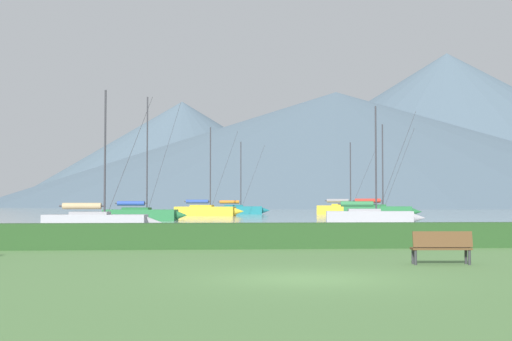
{
  "coord_description": "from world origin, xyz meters",
  "views": [
    {
      "loc": [
        -2.54,
        -16.8,
        1.8
      ],
      "look_at": [
        2.35,
        42.28,
        4.34
      ],
      "focal_mm": 50.88,
      "sensor_mm": 36.0,
      "label": 1
    }
  ],
  "objects_px": {
    "sailboat_slip_0": "(347,209)",
    "sailboat_slip_2": "(142,214)",
    "sailboat_slip_5": "(237,209)",
    "sailboat_slip_8": "(206,210)",
    "sailboat_slip_10": "(378,211)",
    "park_bench_near_path": "(442,246)",
    "sailboat_slip_9": "(370,216)",
    "sailboat_slip_1": "(97,221)"
  },
  "relations": [
    {
      "from": "sailboat_slip_5",
      "to": "sailboat_slip_8",
      "type": "height_order",
      "value": "sailboat_slip_8"
    },
    {
      "from": "sailboat_slip_5",
      "to": "sailboat_slip_10",
      "type": "xyz_separation_m",
      "value": [
        15.44,
        -18.26,
        0.06
      ]
    },
    {
      "from": "sailboat_slip_0",
      "to": "sailboat_slip_2",
      "type": "xyz_separation_m",
      "value": [
        -25.87,
        -31.26,
        -0.09
      ]
    },
    {
      "from": "sailboat_slip_0",
      "to": "park_bench_near_path",
      "type": "height_order",
      "value": "sailboat_slip_0"
    },
    {
      "from": "sailboat_slip_8",
      "to": "sailboat_slip_9",
      "type": "height_order",
      "value": "sailboat_slip_8"
    },
    {
      "from": "sailboat_slip_1",
      "to": "sailboat_slip_2",
      "type": "height_order",
      "value": "sailboat_slip_2"
    },
    {
      "from": "sailboat_slip_5",
      "to": "sailboat_slip_8",
      "type": "bearing_deg",
      "value": -107.7
    },
    {
      "from": "sailboat_slip_8",
      "to": "sailboat_slip_9",
      "type": "relative_size",
      "value": 1.19
    },
    {
      "from": "sailboat_slip_9",
      "to": "park_bench_near_path",
      "type": "xyz_separation_m",
      "value": [
        -6.57,
        -35.43,
        -0.1
      ]
    },
    {
      "from": "sailboat_slip_5",
      "to": "park_bench_near_path",
      "type": "xyz_separation_m",
      "value": [
        1.22,
        -81.21,
        -0.15
      ]
    },
    {
      "from": "sailboat_slip_0",
      "to": "sailboat_slip_8",
      "type": "height_order",
      "value": "sailboat_slip_8"
    },
    {
      "from": "sailboat_slip_0",
      "to": "sailboat_slip_5",
      "type": "height_order",
      "value": "sailboat_slip_5"
    },
    {
      "from": "sailboat_slip_2",
      "to": "sailboat_slip_5",
      "type": "bearing_deg",
      "value": 80.88
    },
    {
      "from": "sailboat_slip_0",
      "to": "sailboat_slip_8",
      "type": "distance_m",
      "value": 21.63
    },
    {
      "from": "sailboat_slip_1",
      "to": "sailboat_slip_5",
      "type": "relative_size",
      "value": 0.86
    },
    {
      "from": "sailboat_slip_9",
      "to": "park_bench_near_path",
      "type": "height_order",
      "value": "sailboat_slip_9"
    },
    {
      "from": "sailboat_slip_1",
      "to": "sailboat_slip_5",
      "type": "xyz_separation_m",
      "value": [
        11.86,
        55.66,
        0.08
      ]
    },
    {
      "from": "sailboat_slip_8",
      "to": "sailboat_slip_9",
      "type": "distance_m",
      "value": 36.67
    },
    {
      "from": "sailboat_slip_8",
      "to": "sailboat_slip_10",
      "type": "distance_m",
      "value": 21.14
    },
    {
      "from": "sailboat_slip_5",
      "to": "sailboat_slip_10",
      "type": "height_order",
      "value": "sailboat_slip_10"
    },
    {
      "from": "sailboat_slip_5",
      "to": "sailboat_slip_10",
      "type": "relative_size",
      "value": 0.94
    },
    {
      "from": "sailboat_slip_0",
      "to": "sailboat_slip_1",
      "type": "height_order",
      "value": "sailboat_slip_0"
    },
    {
      "from": "sailboat_slip_5",
      "to": "sailboat_slip_10",
      "type": "distance_m",
      "value": 23.91
    },
    {
      "from": "sailboat_slip_9",
      "to": "sailboat_slip_10",
      "type": "bearing_deg",
      "value": 83.61
    },
    {
      "from": "sailboat_slip_8",
      "to": "park_bench_near_path",
      "type": "distance_m",
      "value": 70.21
    },
    {
      "from": "sailboat_slip_2",
      "to": "sailboat_slip_10",
      "type": "bearing_deg",
      "value": 38.71
    },
    {
      "from": "sailboat_slip_0",
      "to": "sailboat_slip_10",
      "type": "bearing_deg",
      "value": -75.83
    },
    {
      "from": "sailboat_slip_8",
      "to": "park_bench_near_path",
      "type": "relative_size",
      "value": 6.43
    },
    {
      "from": "sailboat_slip_9",
      "to": "sailboat_slip_5",
      "type": "bearing_deg",
      "value": 108.81
    },
    {
      "from": "sailboat_slip_2",
      "to": "sailboat_slip_5",
      "type": "height_order",
      "value": "sailboat_slip_2"
    },
    {
      "from": "sailboat_slip_0",
      "to": "park_bench_near_path",
      "type": "xyz_separation_m",
      "value": [
        -13.88,
        -79.13,
        -0.22
      ]
    },
    {
      "from": "park_bench_near_path",
      "to": "sailboat_slip_1",
      "type": "bearing_deg",
      "value": 121.09
    },
    {
      "from": "sailboat_slip_0",
      "to": "park_bench_near_path",
      "type": "bearing_deg",
      "value": -87.0
    },
    {
      "from": "sailboat_slip_10",
      "to": "park_bench_near_path",
      "type": "relative_size",
      "value": 6.3
    },
    {
      "from": "sailboat_slip_0",
      "to": "sailboat_slip_2",
      "type": "distance_m",
      "value": 40.58
    },
    {
      "from": "sailboat_slip_2",
      "to": "sailboat_slip_5",
      "type": "distance_m",
      "value": 35.04
    },
    {
      "from": "sailboat_slip_8",
      "to": "sailboat_slip_10",
      "type": "relative_size",
      "value": 1.02
    },
    {
      "from": "sailboat_slip_10",
      "to": "sailboat_slip_2",
      "type": "bearing_deg",
      "value": -138.2
    },
    {
      "from": "sailboat_slip_1",
      "to": "sailboat_slip_2",
      "type": "distance_m",
      "value": 22.34
    },
    {
      "from": "sailboat_slip_0",
      "to": "sailboat_slip_2",
      "type": "height_order",
      "value": "sailboat_slip_2"
    },
    {
      "from": "sailboat_slip_1",
      "to": "sailboat_slip_9",
      "type": "height_order",
      "value": "sailboat_slip_9"
    },
    {
      "from": "sailboat_slip_9",
      "to": "park_bench_near_path",
      "type": "relative_size",
      "value": 5.39
    }
  ]
}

